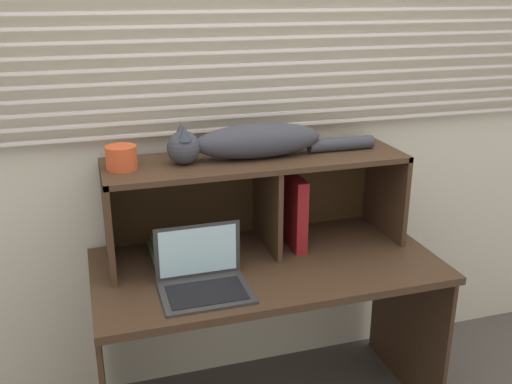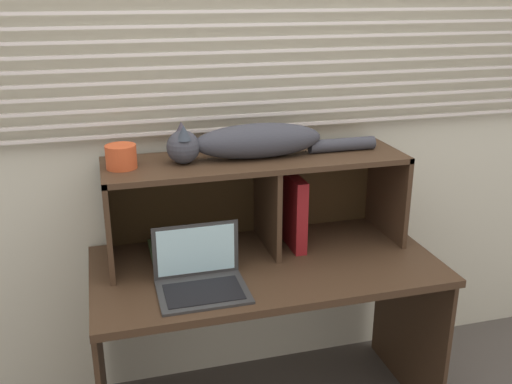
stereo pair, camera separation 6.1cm
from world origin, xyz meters
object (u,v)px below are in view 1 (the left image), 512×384
object	(u,v)px
laptop	(203,278)
binder_upright	(292,209)
cat	(251,142)
book_stack	(171,252)
small_basket	(121,158)

from	to	relation	value
laptop	binder_upright	distance (m)	0.53
binder_upright	cat	bearing A→B (deg)	180.00
cat	book_stack	xyz separation A→B (m)	(-0.33, -0.00, -0.43)
small_basket	laptop	bearing A→B (deg)	-49.72
laptop	small_basket	bearing A→B (deg)	130.28
book_stack	small_basket	size ratio (longest dim) A/B	2.25
laptop	binder_upright	xyz separation A→B (m)	(0.44, 0.28, 0.11)
binder_upright	laptop	bearing A→B (deg)	-147.77
laptop	book_stack	distance (m)	0.28
small_basket	cat	bearing A→B (deg)	0.00
laptop	book_stack	size ratio (longest dim) A/B	1.24
cat	small_basket	bearing A→B (deg)	-180.00
book_stack	small_basket	bearing A→B (deg)	179.04
cat	binder_upright	xyz separation A→B (m)	(0.18, -0.00, -0.30)
cat	binder_upright	bearing A→B (deg)	-0.00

